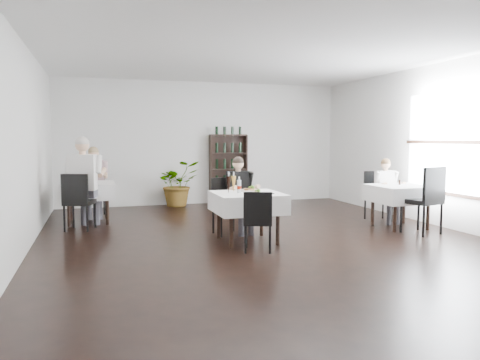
% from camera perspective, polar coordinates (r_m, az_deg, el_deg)
% --- Properties ---
extents(room_shell, '(9.00, 9.00, 9.00)m').
position_cam_1_polar(room_shell, '(7.32, 3.16, 4.19)').
color(room_shell, black).
rests_on(room_shell, ground).
extents(window_right, '(0.06, 2.30, 1.85)m').
position_cam_1_polar(window_right, '(9.12, 24.17, 3.92)').
color(window_right, white).
rests_on(window_right, room_shell).
extents(wine_shelf, '(0.90, 0.28, 1.75)m').
position_cam_1_polar(wine_shelf, '(11.63, -1.44, 1.28)').
color(wine_shelf, black).
rests_on(wine_shelf, ground).
extents(main_table, '(1.03, 1.03, 0.77)m').
position_cam_1_polar(main_table, '(7.29, 0.91, -2.74)').
color(main_table, black).
rests_on(main_table, ground).
extents(left_table, '(0.98, 0.98, 0.77)m').
position_cam_1_polar(left_table, '(9.42, -18.02, -1.23)').
color(left_table, black).
rests_on(left_table, ground).
extents(right_table, '(0.98, 0.98, 0.77)m').
position_cam_1_polar(right_table, '(8.93, 18.93, -1.59)').
color(right_table, black).
rests_on(right_table, ground).
extents(potted_tree, '(1.15, 1.05, 1.09)m').
position_cam_1_polar(potted_tree, '(11.27, -7.59, -0.43)').
color(potted_tree, '#22521C').
rests_on(potted_tree, ground).
extents(main_chair_far, '(0.48, 0.48, 0.95)m').
position_cam_1_polar(main_chair_far, '(7.93, -1.75, -2.69)').
color(main_chair_far, black).
rests_on(main_chair_far, ground).
extents(main_chair_near, '(0.51, 0.51, 0.87)m').
position_cam_1_polar(main_chair_near, '(6.64, 2.19, -4.58)').
color(main_chair_near, black).
rests_on(main_chair_near, ground).
extents(left_chair_far, '(0.42, 0.43, 0.86)m').
position_cam_1_polar(left_chair_far, '(10.21, -17.18, -1.46)').
color(left_chair_far, black).
rests_on(left_chair_far, ground).
extents(left_chair_near, '(0.59, 0.59, 1.01)m').
position_cam_1_polar(left_chair_near, '(8.64, -19.17, -2.10)').
color(left_chair_near, black).
rests_on(left_chair_near, ground).
extents(right_chair_far, '(0.50, 0.50, 0.97)m').
position_cam_1_polar(right_chair_far, '(9.67, 16.35, -1.44)').
color(right_chair_far, black).
rests_on(right_chair_far, ground).
extents(right_chair_near, '(0.64, 0.64, 1.15)m').
position_cam_1_polar(right_chair_near, '(8.44, 21.79, -1.81)').
color(right_chair_near, black).
rests_on(right_chair_near, ground).
extents(diner_main, '(0.52, 0.54, 1.31)m').
position_cam_1_polar(diner_main, '(7.94, -0.04, -1.09)').
color(diner_main, '#403F47').
rests_on(diner_main, ground).
extents(diner_left_far, '(0.55, 0.55, 1.45)m').
position_cam_1_polar(diner_left_far, '(9.99, -17.38, 0.42)').
color(diner_left_far, '#403F47').
rests_on(diner_left_far, ground).
extents(diner_left_near, '(0.69, 0.73, 1.65)m').
position_cam_1_polar(diner_left_near, '(8.80, -18.45, 0.55)').
color(diner_left_near, '#403F47').
rests_on(diner_left_near, ground).
extents(diner_right_far, '(0.47, 0.47, 1.24)m').
position_cam_1_polar(diner_right_far, '(9.39, 17.46, -0.63)').
color(diner_right_far, '#403F47').
rests_on(diner_right_far, ground).
extents(plate_far, '(0.35, 0.35, 0.09)m').
position_cam_1_polar(plate_far, '(7.51, 1.20, -1.21)').
color(plate_far, white).
rests_on(plate_far, main_table).
extents(plate_near, '(0.29, 0.29, 0.08)m').
position_cam_1_polar(plate_near, '(7.07, 1.97, -1.62)').
color(plate_near, white).
rests_on(plate_near, main_table).
extents(pilsner_dark, '(0.08, 0.08, 0.34)m').
position_cam_1_polar(pilsner_dark, '(7.16, -1.40, -0.57)').
color(pilsner_dark, black).
rests_on(pilsner_dark, main_table).
extents(pilsner_lager, '(0.08, 0.08, 0.32)m').
position_cam_1_polar(pilsner_lager, '(7.33, -0.77, -0.48)').
color(pilsner_lager, '#C38732').
rests_on(pilsner_lager, main_table).
extents(coke_bottle, '(0.07, 0.07, 0.26)m').
position_cam_1_polar(coke_bottle, '(7.22, -0.10, -0.80)').
color(coke_bottle, silver).
rests_on(coke_bottle, main_table).
extents(napkin_cutlery, '(0.17, 0.19, 0.02)m').
position_cam_1_polar(napkin_cutlery, '(7.18, 3.42, -1.62)').
color(napkin_cutlery, black).
rests_on(napkin_cutlery, main_table).
extents(pepper_mill, '(0.04, 0.04, 0.09)m').
position_cam_1_polar(pepper_mill, '(9.04, 18.89, -0.27)').
color(pepper_mill, black).
rests_on(pepper_mill, right_table).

